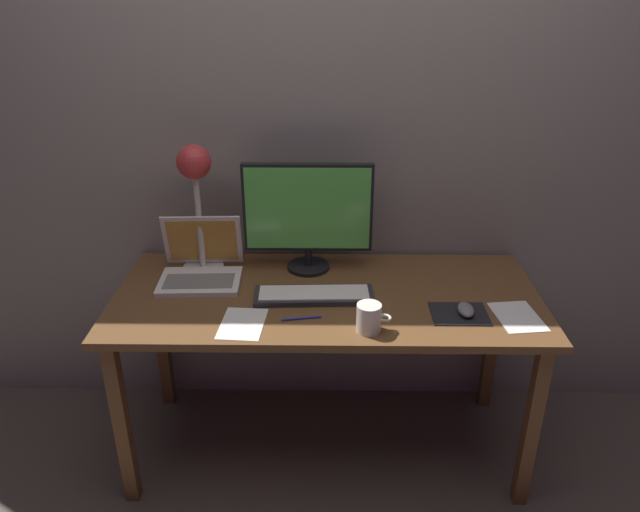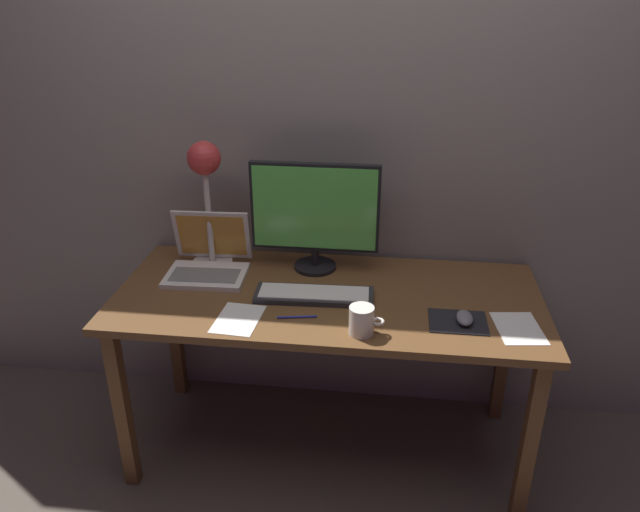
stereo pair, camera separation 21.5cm
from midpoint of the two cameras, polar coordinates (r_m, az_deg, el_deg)
name	(u,v)px [view 2 (the right image)]	position (r m, az deg, el deg)	size (l,w,h in m)	color
ground_plane	(327,445)	(2.71, 3.01, -17.46)	(4.80, 4.80, 0.00)	brown
back_wall	(340,122)	(2.45, 4.43, 12.49)	(4.80, 0.06, 2.60)	gray
desk	(327,312)	(2.32, 3.38, -5.38)	(1.60, 0.70, 0.74)	brown
monitor	(315,212)	(2.37, 2.12, 4.12)	(0.51, 0.17, 0.44)	black
keyboard_main	(314,295)	(2.24, 2.18, -3.74)	(0.44, 0.16, 0.03)	#28282B
laptop	(209,256)	(2.44, -7.98, -0.07)	(0.32, 0.29, 0.24)	silver
desk_lamp	(206,178)	(2.38, -8.22, 7.25)	(0.16, 0.16, 0.52)	beige
mousepad	(458,322)	(2.18, 15.69, -6.07)	(0.20, 0.16, 0.00)	black
mouse	(465,318)	(2.17, 16.29, -5.71)	(0.06, 0.10, 0.03)	slate
coffee_mug	(362,320)	(2.03, 7.03, -6.14)	(0.12, 0.08, 0.10)	white
paper_sheet_near_mouse	(238,319)	(2.12, -4.86, -6.03)	(0.15, 0.21, 0.00)	white
paper_sheet_by_keyboard	(519,328)	(2.21, 20.94, -6.46)	(0.15, 0.21, 0.00)	white
pen	(297,317)	(2.12, 0.71, -5.86)	(0.01, 0.01, 0.14)	#2633A5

